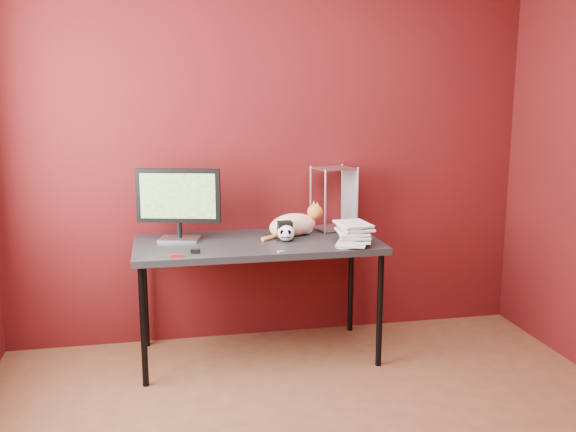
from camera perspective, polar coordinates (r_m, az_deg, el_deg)
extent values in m
cube|color=#490D10|center=(4.27, -1.59, 6.22)|extent=(3.50, 0.02, 2.60)
cube|color=black|center=(3.97, -2.74, -2.52)|extent=(1.50, 0.70, 0.04)
cylinder|color=black|center=(3.75, -12.74, -9.61)|extent=(0.04, 0.04, 0.71)
cylinder|color=black|center=(3.96, 8.16, -8.30)|extent=(0.04, 0.04, 0.71)
cylinder|color=black|center=(4.32, -12.59, -6.81)|extent=(0.04, 0.04, 0.71)
cylinder|color=black|center=(4.50, 5.60, -5.84)|extent=(0.04, 0.04, 0.71)
cube|color=silver|center=(4.03, -9.61, -2.03)|extent=(0.27, 0.22, 0.02)
cylinder|color=black|center=(4.02, -9.63, -1.20)|extent=(0.03, 0.03, 0.10)
cube|color=black|center=(3.98, -9.73, 1.79)|extent=(0.51, 0.16, 0.33)
cube|color=#214C14|center=(3.98, -9.73, 1.79)|extent=(0.45, 0.12, 0.28)
ellipsoid|color=orange|center=(4.09, 0.48, -0.77)|extent=(0.33, 0.22, 0.14)
ellipsoid|color=orange|center=(4.06, -0.67, -1.06)|extent=(0.17, 0.16, 0.12)
sphere|color=white|center=(4.14, 1.61, -0.97)|extent=(0.10, 0.10, 0.10)
sphere|color=orange|center=(4.14, 2.40, 0.37)|extent=(0.10, 0.10, 0.10)
cone|color=orange|center=(4.11, 2.62, 0.99)|extent=(0.03, 0.03, 0.04)
cone|color=orange|center=(4.16, 2.31, 1.10)|extent=(0.03, 0.03, 0.04)
cylinder|color=#B60C21|center=(4.15, 2.23, -0.18)|extent=(0.07, 0.07, 0.01)
cylinder|color=orange|center=(4.00, -1.48, -1.90)|extent=(0.14, 0.12, 0.03)
ellipsoid|color=white|center=(3.94, -0.18, -1.50)|extent=(0.11, 0.11, 0.10)
ellipsoid|color=black|center=(3.89, -0.36, -1.48)|extent=(0.03, 0.02, 0.03)
ellipsoid|color=black|center=(3.90, 0.26, -1.45)|extent=(0.03, 0.02, 0.03)
cube|color=black|center=(3.90, -0.04, -1.90)|extent=(0.06, 0.02, 0.01)
cylinder|color=black|center=(3.98, -0.27, -2.07)|extent=(0.10, 0.10, 0.02)
cube|color=black|center=(3.96, -0.27, -1.22)|extent=(0.09, 0.08, 0.10)
imported|color=beige|center=(3.88, 4.56, -0.75)|extent=(0.26, 0.29, 0.24)
imported|color=beige|center=(3.83, 4.62, 2.76)|extent=(0.24, 0.28, 0.24)
imported|color=beige|center=(3.81, 4.67, 6.34)|extent=(0.22, 0.27, 0.24)
imported|color=beige|center=(3.79, 4.73, 9.96)|extent=(0.20, 0.26, 0.24)
imported|color=beige|center=(3.80, 4.79, 13.58)|extent=(0.18, 0.24, 0.24)
imported|color=beige|center=(3.81, 4.85, 17.18)|extent=(0.20, 0.26, 0.24)
cylinder|color=silver|center=(4.14, 2.84, 1.31)|extent=(0.01, 0.01, 0.42)
cylinder|color=silver|center=(4.20, 6.07, 1.42)|extent=(0.01, 0.01, 0.42)
cylinder|color=silver|center=(4.33, 2.19, 1.76)|extent=(0.01, 0.01, 0.42)
cylinder|color=silver|center=(4.39, 5.29, 1.85)|extent=(0.01, 0.01, 0.42)
cube|color=silver|center=(4.30, 4.06, -1.03)|extent=(0.29, 0.26, 0.01)
cube|color=silver|center=(4.24, 4.14, 4.26)|extent=(0.29, 0.26, 0.01)
cube|color=maroon|center=(3.64, -9.79, -3.49)|extent=(0.07, 0.03, 0.01)
cube|color=black|center=(3.70, -8.23, -3.11)|extent=(0.06, 0.04, 0.02)
cylinder|color=silver|center=(3.70, -0.71, -3.17)|extent=(0.05, 0.05, 0.00)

